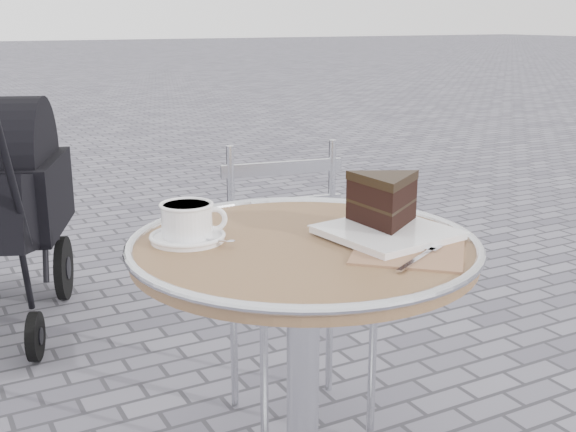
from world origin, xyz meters
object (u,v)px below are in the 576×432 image
cake_plate_set (386,207)px  bistro_chair (290,253)px  cappuccino_set (188,224)px  cafe_table (303,317)px

cake_plate_set → bistro_chair: (0.08, 0.57, -0.28)m
cappuccino_set → bistro_chair: bearing=62.1°
cafe_table → cake_plate_set: 0.29m
cappuccino_set → bistro_chair: bistro_chair is taller
cappuccino_set → cake_plate_set: size_ratio=0.44×
cappuccino_set → cake_plate_set: (0.38, -0.15, 0.02)m
cafe_table → cappuccino_set: (-0.20, 0.12, 0.20)m
cappuccino_set → cake_plate_set: bearing=-1.6°
cappuccino_set → cafe_table: bearing=-11.6°
cafe_table → cake_plate_set: cake_plate_set is taller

